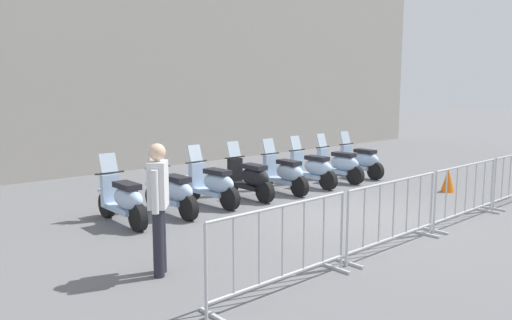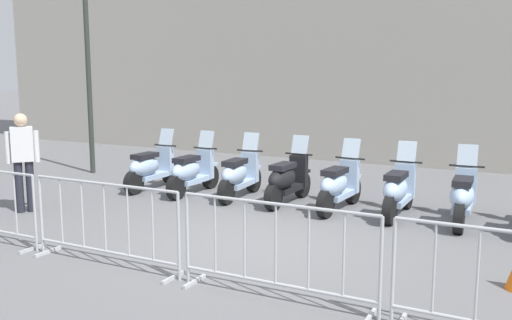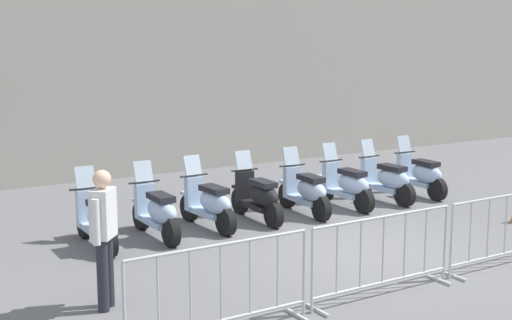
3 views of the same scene
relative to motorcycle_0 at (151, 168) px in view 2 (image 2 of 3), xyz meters
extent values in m
plane|color=slate|center=(3.30, -2.69, -0.45)|extent=(120.00, 120.00, 0.00)
cylinder|color=black|center=(0.09, 0.69, -0.21)|extent=(0.20, 0.49, 0.48)
cylinder|color=black|center=(-0.07, -0.54, -0.21)|extent=(0.20, 0.49, 0.48)
cube|color=#A8C1E0|center=(0.01, 0.08, -0.17)|extent=(0.39, 0.90, 0.10)
ellipsoid|color=#A8C1E0|center=(-0.03, -0.20, 0.07)|extent=(0.46, 0.88, 0.40)
cube|color=black|center=(-0.02, -0.17, 0.29)|extent=(0.35, 0.63, 0.10)
cube|color=#A8C1E0|center=(0.07, 0.51, 0.10)|extent=(0.36, 0.18, 0.60)
cylinder|color=black|center=(0.07, 0.51, 0.43)|extent=(0.56, 0.11, 0.04)
cube|color=silver|center=(0.07, 0.56, 0.61)|extent=(0.34, 0.18, 0.35)
cube|color=#A8C1E0|center=(0.09, 0.69, 0.06)|extent=(0.24, 0.34, 0.06)
cylinder|color=black|center=(1.10, 0.58, -0.21)|extent=(0.19, 0.49, 0.48)
cylinder|color=black|center=(0.96, -0.65, -0.21)|extent=(0.19, 0.49, 0.48)
cube|color=#A8C1E0|center=(1.03, -0.04, -0.17)|extent=(0.38, 0.89, 0.10)
ellipsoid|color=#A8C1E0|center=(1.00, -0.31, 0.07)|extent=(0.45, 0.88, 0.40)
cube|color=black|center=(1.00, -0.28, 0.29)|extent=(0.35, 0.63, 0.10)
cube|color=#A8C1E0|center=(1.08, 0.39, 0.10)|extent=(0.35, 0.18, 0.60)
cylinder|color=black|center=(1.08, 0.39, 0.43)|extent=(0.56, 0.10, 0.04)
cube|color=silver|center=(1.08, 0.44, 0.61)|extent=(0.33, 0.18, 0.35)
cube|color=#A8C1E0|center=(1.10, 0.58, 0.06)|extent=(0.24, 0.34, 0.06)
cylinder|color=black|center=(2.09, 0.56, -0.21)|extent=(0.17, 0.49, 0.48)
cylinder|color=black|center=(2.02, -0.68, -0.21)|extent=(0.17, 0.49, 0.48)
cube|color=#A8C1E0|center=(2.06, -0.06, -0.17)|extent=(0.33, 0.88, 0.10)
ellipsoid|color=#A8C1E0|center=(2.04, -0.34, 0.07)|extent=(0.41, 0.86, 0.40)
cube|color=black|center=(2.04, -0.31, 0.29)|extent=(0.31, 0.61, 0.10)
cube|color=#A8C1E0|center=(2.08, 0.38, 0.10)|extent=(0.35, 0.16, 0.60)
cylinder|color=black|center=(2.08, 0.38, 0.43)|extent=(0.56, 0.07, 0.04)
cube|color=silver|center=(2.08, 0.43, 0.61)|extent=(0.33, 0.16, 0.35)
cube|color=#A8C1E0|center=(2.09, 0.56, 0.06)|extent=(0.22, 0.33, 0.06)
cylinder|color=black|center=(3.17, 0.44, -0.21)|extent=(0.21, 0.50, 0.48)
cylinder|color=black|center=(2.98, -0.79, -0.21)|extent=(0.21, 0.50, 0.48)
cube|color=black|center=(3.07, -0.18, -0.17)|extent=(0.41, 0.90, 0.10)
ellipsoid|color=black|center=(3.03, -0.45, 0.07)|extent=(0.48, 0.88, 0.40)
cube|color=black|center=(3.04, -0.42, 0.29)|extent=(0.37, 0.63, 0.10)
cube|color=black|center=(3.14, 0.25, 0.10)|extent=(0.36, 0.19, 0.60)
cylinder|color=black|center=(3.14, 0.25, 0.43)|extent=(0.56, 0.12, 0.04)
cube|color=silver|center=(3.15, 0.30, 0.61)|extent=(0.34, 0.19, 0.35)
cube|color=black|center=(3.17, 0.44, 0.06)|extent=(0.25, 0.35, 0.06)
cylinder|color=black|center=(4.20, 0.25, -0.21)|extent=(0.23, 0.50, 0.48)
cylinder|color=black|center=(3.97, -0.97, -0.21)|extent=(0.23, 0.50, 0.48)
cube|color=#A8C1E0|center=(4.08, -0.36, -0.17)|extent=(0.43, 0.90, 0.10)
ellipsoid|color=#A8C1E0|center=(4.03, -0.64, 0.07)|extent=(0.51, 0.89, 0.40)
cube|color=black|center=(4.04, -0.61, 0.29)|extent=(0.39, 0.64, 0.10)
cube|color=#A8C1E0|center=(4.16, 0.06, 0.10)|extent=(0.36, 0.20, 0.60)
cylinder|color=black|center=(4.16, 0.06, 0.43)|extent=(0.56, 0.14, 0.04)
cube|color=silver|center=(4.17, 0.11, 0.61)|extent=(0.34, 0.20, 0.35)
cube|color=#A8C1E0|center=(4.20, 0.25, 0.06)|extent=(0.26, 0.35, 0.06)
cylinder|color=black|center=(5.18, 0.19, -0.21)|extent=(0.20, 0.49, 0.48)
cylinder|color=black|center=(5.03, -1.05, -0.21)|extent=(0.20, 0.49, 0.48)
cube|color=#A8C1E0|center=(5.11, -0.43, -0.17)|extent=(0.38, 0.90, 0.10)
ellipsoid|color=#A8C1E0|center=(5.07, -0.71, 0.07)|extent=(0.46, 0.88, 0.40)
cube|color=black|center=(5.08, -0.68, 0.29)|extent=(0.35, 0.63, 0.10)
cube|color=#A8C1E0|center=(5.16, 0.00, 0.10)|extent=(0.35, 0.18, 0.60)
cylinder|color=black|center=(5.16, 0.00, 0.43)|extent=(0.56, 0.10, 0.04)
cube|color=silver|center=(5.17, 0.05, 0.61)|extent=(0.33, 0.18, 0.35)
cube|color=#A8C1E0|center=(5.18, 0.19, 0.06)|extent=(0.24, 0.34, 0.06)
cylinder|color=black|center=(6.17, 0.06, -0.21)|extent=(0.17, 0.49, 0.48)
cylinder|color=black|center=(6.08, -1.17, -0.21)|extent=(0.17, 0.49, 0.48)
cube|color=#A8C1E0|center=(6.12, -0.56, -0.17)|extent=(0.34, 0.89, 0.10)
ellipsoid|color=#A8C1E0|center=(6.10, -0.83, 0.07)|extent=(0.42, 0.86, 0.40)
cube|color=black|center=(6.11, -0.80, 0.29)|extent=(0.32, 0.62, 0.10)
cube|color=#A8C1E0|center=(6.16, -0.12, 0.10)|extent=(0.35, 0.16, 0.60)
cylinder|color=black|center=(6.16, -0.12, 0.43)|extent=(0.56, 0.08, 0.04)
cube|color=silver|center=(6.16, -0.07, 0.61)|extent=(0.33, 0.16, 0.35)
cube|color=#A8C1E0|center=(6.17, 0.06, 0.06)|extent=(0.22, 0.33, 0.06)
cube|color=#B2B5B7|center=(0.61, -4.08, -0.43)|extent=(0.09, 0.44, 0.04)
cylinder|color=#B2B5B7|center=(0.70, -4.09, 0.07)|extent=(0.04, 0.04, 1.05)
cylinder|color=#B2B5B7|center=(0.33, -4.05, 0.16)|extent=(0.02, 0.02, 0.87)
cube|color=#B2B5B7|center=(0.91, -4.12, -0.43)|extent=(0.09, 0.44, 0.04)
cube|color=#B2B5B7|center=(2.95, -4.36, -0.43)|extent=(0.09, 0.44, 0.04)
cylinder|color=#B2B5B7|center=(0.82, -4.11, 0.07)|extent=(0.04, 0.04, 1.05)
cylinder|color=#B2B5B7|center=(3.04, -4.37, 0.07)|extent=(0.04, 0.04, 1.05)
cylinder|color=#B2B5B7|center=(1.93, -4.24, 0.60)|extent=(2.23, 0.29, 0.04)
cylinder|color=#B2B5B7|center=(1.93, -4.24, -0.27)|extent=(2.23, 0.29, 0.04)
cylinder|color=#B2B5B7|center=(1.19, -4.15, 0.16)|extent=(0.02, 0.02, 0.87)
cylinder|color=#B2B5B7|center=(1.56, -4.19, 0.16)|extent=(0.02, 0.02, 0.87)
cylinder|color=#B2B5B7|center=(1.93, -4.24, 0.16)|extent=(0.02, 0.02, 0.87)
cylinder|color=#B2B5B7|center=(2.30, -4.28, 0.16)|extent=(0.02, 0.02, 0.87)
cylinder|color=#B2B5B7|center=(2.67, -4.32, 0.16)|extent=(0.02, 0.02, 0.87)
cube|color=#B2B5B7|center=(3.25, -4.39, -0.43)|extent=(0.09, 0.44, 0.04)
cube|color=#B2B5B7|center=(5.30, -4.63, -0.43)|extent=(0.09, 0.44, 0.04)
cylinder|color=#B2B5B7|center=(3.16, -4.38, 0.07)|extent=(0.04, 0.04, 1.05)
cylinder|color=#B2B5B7|center=(5.39, -4.64, 0.07)|extent=(0.04, 0.04, 1.05)
cylinder|color=#B2B5B7|center=(4.28, -4.51, 0.60)|extent=(2.23, 0.29, 0.04)
cylinder|color=#B2B5B7|center=(4.28, -4.51, -0.27)|extent=(2.23, 0.29, 0.04)
cylinder|color=#B2B5B7|center=(3.53, -4.42, 0.16)|extent=(0.02, 0.02, 0.87)
cylinder|color=#B2B5B7|center=(3.91, -4.47, 0.16)|extent=(0.02, 0.02, 0.87)
cylinder|color=#B2B5B7|center=(4.28, -4.51, 0.16)|extent=(0.02, 0.02, 0.87)
cylinder|color=#B2B5B7|center=(4.65, -4.55, 0.16)|extent=(0.02, 0.02, 0.87)
cylinder|color=#B2B5B7|center=(5.02, -4.59, 0.16)|extent=(0.02, 0.02, 0.87)
cylinder|color=#B2B5B7|center=(5.51, -4.65, 0.07)|extent=(0.04, 0.04, 1.05)
cylinder|color=#B2B5B7|center=(5.88, -4.69, 0.16)|extent=(0.02, 0.02, 0.87)
cylinder|color=#B2B5B7|center=(6.25, -4.74, 0.16)|extent=(0.02, 0.02, 0.87)
cylinder|color=#2D332D|center=(-2.41, 1.25, 2.36)|extent=(0.12, 0.12, 5.64)
cylinder|color=#23232D|center=(-0.98, -2.36, 0.00)|extent=(0.14, 0.14, 0.90)
cylinder|color=#23232D|center=(-1.11, -2.49, 0.00)|extent=(0.14, 0.14, 0.90)
cube|color=silver|center=(-1.05, -2.43, 0.75)|extent=(0.41, 0.41, 0.60)
sphere|color=beige|center=(-1.05, -2.43, 1.17)|extent=(0.22, 0.22, 0.22)
cylinder|color=silver|center=(-0.88, -2.27, 0.70)|extent=(0.09, 0.09, 0.55)
cylinder|color=silver|center=(-1.22, -2.58, 0.70)|extent=(0.09, 0.09, 0.55)
camera|label=1|loc=(-4.81, -7.44, 1.94)|focal=34.32mm
camera|label=2|loc=(6.06, -9.82, 1.93)|focal=38.65mm
camera|label=3|loc=(-4.58, -9.85, 2.73)|focal=48.21mm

